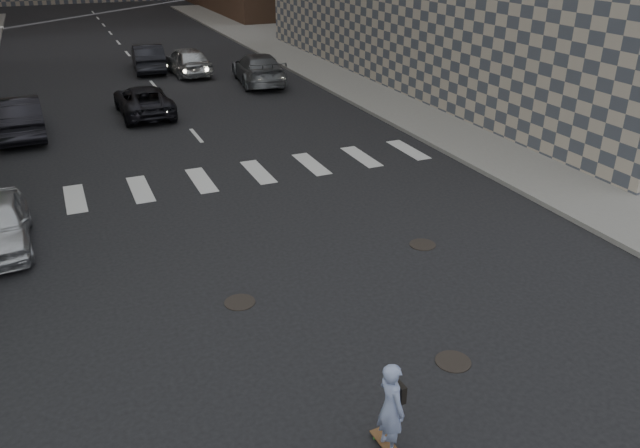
{
  "coord_description": "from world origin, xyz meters",
  "views": [
    {
      "loc": [
        -5.07,
        -10.47,
        7.63
      ],
      "look_at": [
        0.22,
        1.77,
        1.3
      ],
      "focal_mm": 35.0,
      "sensor_mm": 36.0,
      "label": 1
    }
  ],
  "objects_px": {
    "skateboarder": "(391,407)",
    "traffic_car_d": "(187,61)",
    "traffic_car_b": "(258,69)",
    "traffic_car_c": "(143,101)",
    "traffic_car_e": "(148,57)",
    "traffic_car_a": "(19,116)"
  },
  "relations": [
    {
      "from": "skateboarder",
      "to": "traffic_car_d",
      "type": "height_order",
      "value": "skateboarder"
    },
    {
      "from": "traffic_car_b",
      "to": "traffic_car_c",
      "type": "distance_m",
      "value": 7.83
    },
    {
      "from": "traffic_car_e",
      "to": "traffic_car_a",
      "type": "bearing_deg",
      "value": 62.1
    },
    {
      "from": "traffic_car_e",
      "to": "skateboarder",
      "type": "bearing_deg",
      "value": 91.79
    },
    {
      "from": "skateboarder",
      "to": "traffic_car_c",
      "type": "xyz_separation_m",
      "value": [
        -0.34,
        22.0,
        -0.24
      ]
    },
    {
      "from": "traffic_car_a",
      "to": "traffic_car_d",
      "type": "bearing_deg",
      "value": -136.76
    },
    {
      "from": "skateboarder",
      "to": "traffic_car_a",
      "type": "height_order",
      "value": "skateboarder"
    },
    {
      "from": "skateboarder",
      "to": "traffic_car_d",
      "type": "bearing_deg",
      "value": 80.49
    },
    {
      "from": "traffic_car_c",
      "to": "traffic_car_b",
      "type": "bearing_deg",
      "value": -149.84
    },
    {
      "from": "skateboarder",
      "to": "traffic_car_b",
      "type": "xyz_separation_m",
      "value": [
        6.39,
        26.0,
        -0.1
      ]
    },
    {
      "from": "traffic_car_b",
      "to": "traffic_car_d",
      "type": "relative_size",
      "value": 1.18
    },
    {
      "from": "skateboarder",
      "to": "traffic_car_e",
      "type": "relative_size",
      "value": 0.36
    },
    {
      "from": "traffic_car_d",
      "to": "traffic_car_e",
      "type": "xyz_separation_m",
      "value": [
        -1.87,
        1.9,
        -0.01
      ]
    },
    {
      "from": "skateboarder",
      "to": "traffic_car_c",
      "type": "relative_size",
      "value": 0.36
    },
    {
      "from": "traffic_car_a",
      "to": "traffic_car_c",
      "type": "distance_m",
      "value": 5.24
    },
    {
      "from": "traffic_car_b",
      "to": "traffic_car_e",
      "type": "xyz_separation_m",
      "value": [
        -4.91,
        5.7,
        -0.01
      ]
    },
    {
      "from": "skateboarder",
      "to": "traffic_car_e",
      "type": "bearing_deg",
      "value": 84.23
    },
    {
      "from": "traffic_car_b",
      "to": "skateboarder",
      "type": "bearing_deg",
      "value": 83.26
    },
    {
      "from": "traffic_car_a",
      "to": "traffic_car_e",
      "type": "height_order",
      "value": "traffic_car_a"
    },
    {
      "from": "traffic_car_a",
      "to": "traffic_car_d",
      "type": "xyz_separation_m",
      "value": [
        8.78,
        9.02,
        -0.02
      ]
    },
    {
      "from": "traffic_car_d",
      "to": "traffic_car_e",
      "type": "distance_m",
      "value": 2.66
    },
    {
      "from": "traffic_car_c",
      "to": "traffic_car_d",
      "type": "relative_size",
      "value": 1.02
    }
  ]
}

